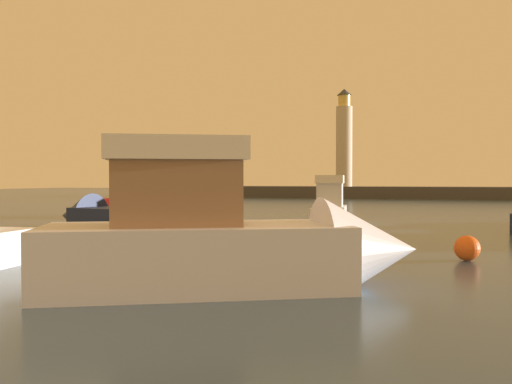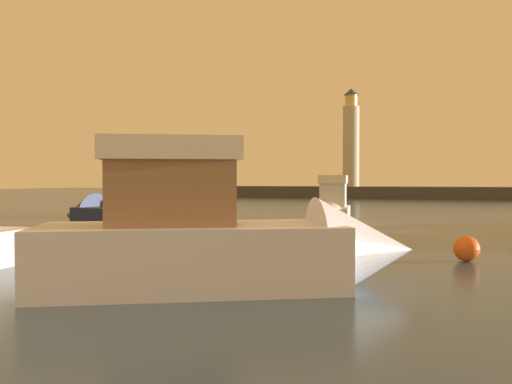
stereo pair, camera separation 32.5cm
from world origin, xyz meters
name	(u,v)px [view 1 (the left image)]	position (x,y,z in m)	size (l,w,h in m)	color
ground_plane	(350,215)	(0.00, 35.52, 0.00)	(220.00, 220.00, 0.00)	#384C60
breakwater	(388,192)	(0.00, 71.03, 0.78)	(81.28, 5.66, 1.57)	#423F3D
lighthouse	(344,140)	(-5.93, 71.03, 7.88)	(2.20, 2.20, 13.32)	beige
motorboat_0	(119,214)	(-8.83, 20.21, 0.80)	(8.79, 4.00, 3.12)	#1E284C
motorboat_2	(329,210)	(0.20, 25.95, 0.84)	(2.29, 6.37, 2.93)	white
motorboat_3	(154,204)	(-12.26, 29.72, 0.83)	(8.03, 6.52, 3.01)	#B21E1E
motorboat_4	(246,240)	(1.40, 9.29, 1.06)	(8.68, 6.07, 3.78)	silver
mooring_buoy	(467,248)	(6.35, 15.09, 0.38)	(0.76, 0.76, 0.76)	#EA5919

